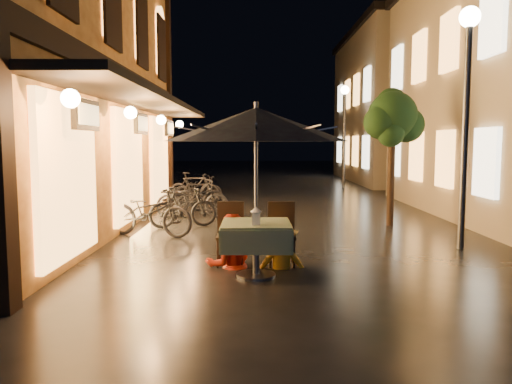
{
  "coord_description": "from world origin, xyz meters",
  "views": [
    {
      "loc": [
        -0.69,
        -6.81,
        1.9
      ],
      "look_at": [
        -0.68,
        0.75,
        1.15
      ],
      "focal_mm": 35.0,
      "sensor_mm": 36.0,
      "label": 1
    }
  ],
  "objects_px": {
    "patio_umbrella": "(256,125)",
    "person_yellow": "(281,222)",
    "table_lantern": "(256,215)",
    "bicycle_0": "(149,212)",
    "streetlamp_near": "(467,84)",
    "cafe_table": "(256,236)",
    "person_orange": "(230,215)"
  },
  "relations": [
    {
      "from": "table_lantern",
      "to": "streetlamp_near",
      "type": "bearing_deg",
      "value": 29.45
    },
    {
      "from": "table_lantern",
      "to": "bicycle_0",
      "type": "height_order",
      "value": "table_lantern"
    },
    {
      "from": "streetlamp_near",
      "to": "person_yellow",
      "type": "relative_size",
      "value": 3.01
    },
    {
      "from": "patio_umbrella",
      "to": "person_orange",
      "type": "relative_size",
      "value": 1.63
    },
    {
      "from": "cafe_table",
      "to": "person_orange",
      "type": "distance_m",
      "value": 0.75
    },
    {
      "from": "cafe_table",
      "to": "bicycle_0",
      "type": "relative_size",
      "value": 0.52
    },
    {
      "from": "person_yellow",
      "to": "bicycle_0",
      "type": "distance_m",
      "value": 3.6
    },
    {
      "from": "table_lantern",
      "to": "person_orange",
      "type": "xyz_separation_m",
      "value": [
        -0.4,
        0.82,
        -0.12
      ]
    },
    {
      "from": "table_lantern",
      "to": "person_orange",
      "type": "bearing_deg",
      "value": 115.82
    },
    {
      "from": "table_lantern",
      "to": "bicycle_0",
      "type": "relative_size",
      "value": 0.13
    },
    {
      "from": "patio_umbrella",
      "to": "person_yellow",
      "type": "bearing_deg",
      "value": 53.92
    },
    {
      "from": "streetlamp_near",
      "to": "person_orange",
      "type": "relative_size",
      "value": 2.67
    },
    {
      "from": "streetlamp_near",
      "to": "bicycle_0",
      "type": "distance_m",
      "value": 6.44
    },
    {
      "from": "streetlamp_near",
      "to": "patio_umbrella",
      "type": "bearing_deg",
      "value": -153.25
    },
    {
      "from": "cafe_table",
      "to": "table_lantern",
      "type": "relative_size",
      "value": 3.96
    },
    {
      "from": "cafe_table",
      "to": "bicycle_0",
      "type": "bearing_deg",
      "value": 125.21
    },
    {
      "from": "person_orange",
      "to": "cafe_table",
      "type": "bearing_deg",
      "value": 109.18
    },
    {
      "from": "person_yellow",
      "to": "bicycle_0",
      "type": "bearing_deg",
      "value": -50.13
    },
    {
      "from": "streetlamp_near",
      "to": "patio_umbrella",
      "type": "distance_m",
      "value": 4.19
    },
    {
      "from": "patio_umbrella",
      "to": "person_orange",
      "type": "distance_m",
      "value": 1.53
    },
    {
      "from": "table_lantern",
      "to": "bicycle_0",
      "type": "xyz_separation_m",
      "value": [
        -2.16,
        3.29,
        -0.42
      ]
    },
    {
      "from": "patio_umbrella",
      "to": "bicycle_0",
      "type": "distance_m",
      "value": 4.1
    },
    {
      "from": "cafe_table",
      "to": "person_orange",
      "type": "xyz_separation_m",
      "value": [
        -0.4,
        0.6,
        0.21
      ]
    },
    {
      "from": "patio_umbrella",
      "to": "table_lantern",
      "type": "bearing_deg",
      "value": -90.0
    },
    {
      "from": "streetlamp_near",
      "to": "person_orange",
      "type": "bearing_deg",
      "value": -162.85
    },
    {
      "from": "streetlamp_near",
      "to": "bicycle_0",
      "type": "bearing_deg",
      "value": 168.28
    },
    {
      "from": "person_orange",
      "to": "person_yellow",
      "type": "xyz_separation_m",
      "value": [
        0.78,
        -0.07,
        -0.09
      ]
    },
    {
      "from": "table_lantern",
      "to": "bicycle_0",
      "type": "distance_m",
      "value": 3.96
    },
    {
      "from": "cafe_table",
      "to": "bicycle_0",
      "type": "height_order",
      "value": "bicycle_0"
    },
    {
      "from": "table_lantern",
      "to": "person_yellow",
      "type": "height_order",
      "value": "person_yellow"
    },
    {
      "from": "patio_umbrella",
      "to": "table_lantern",
      "type": "height_order",
      "value": "patio_umbrella"
    },
    {
      "from": "streetlamp_near",
      "to": "table_lantern",
      "type": "height_order",
      "value": "streetlamp_near"
    }
  ]
}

